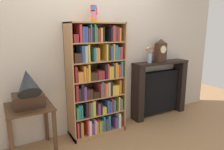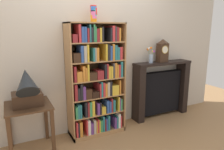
% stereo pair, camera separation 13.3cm
% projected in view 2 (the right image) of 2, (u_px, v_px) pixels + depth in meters
% --- Properties ---
extents(ground_plane, '(7.91, 6.40, 0.02)m').
position_uv_depth(ground_plane, '(100.00, 136.00, 3.15)').
color(ground_plane, '#997047').
extents(wall_back, '(4.91, 0.08, 2.60)m').
position_uv_depth(wall_back, '(100.00, 47.00, 3.24)').
color(wall_back, beige).
rests_on(wall_back, ground).
extents(bookshelf, '(0.83, 0.35, 1.67)m').
position_uv_depth(bookshelf, '(96.00, 83.00, 3.08)').
color(bookshelf, '#A87A4C').
rests_on(bookshelf, ground).
extents(cup_stack, '(0.09, 0.09, 0.23)m').
position_uv_depth(cup_stack, '(94.00, 14.00, 2.90)').
color(cup_stack, orange).
rests_on(cup_stack, bookshelf).
extents(side_table_left, '(0.54, 0.55, 0.65)m').
position_uv_depth(side_table_left, '(29.00, 116.00, 2.64)').
color(side_table_left, '#472D1C').
rests_on(side_table_left, ground).
extents(gramophone, '(0.35, 0.46, 0.54)m').
position_uv_depth(gramophone, '(27.00, 89.00, 2.50)').
color(gramophone, '#382316').
rests_on(gramophone, side_table_left).
extents(fireplace_mantel, '(1.11, 0.26, 1.01)m').
position_uv_depth(fireplace_mantel, '(161.00, 89.00, 3.79)').
color(fireplace_mantel, black).
rests_on(fireplace_mantel, ground).
extents(mantel_clock, '(0.18, 0.13, 0.40)m').
position_uv_depth(mantel_clock, '(163.00, 51.00, 3.60)').
color(mantel_clock, '#382316').
rests_on(mantel_clock, fireplace_mantel).
extents(flower_vase, '(0.11, 0.12, 0.28)m').
position_uv_depth(flower_vase, '(151.00, 56.00, 3.51)').
color(flower_vase, '#99B2D1').
rests_on(flower_vase, fireplace_mantel).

